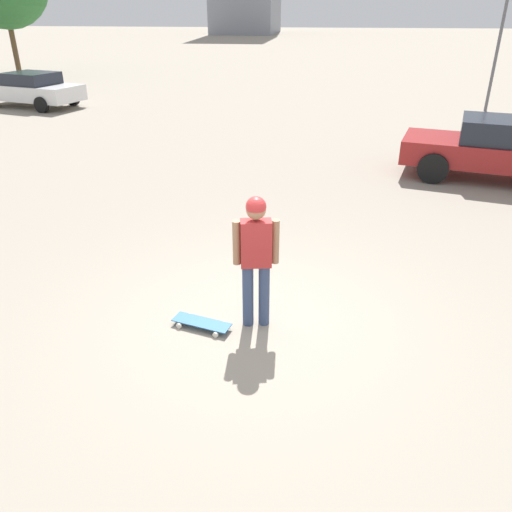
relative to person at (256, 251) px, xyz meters
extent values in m
plane|color=gray|center=(0.00, 0.00, -1.07)|extent=(220.00, 220.00, 0.00)
cylinder|color=#38476B|center=(-0.10, -0.02, -0.63)|extent=(0.14, 0.14, 0.88)
cylinder|color=#38476B|center=(0.10, 0.02, -0.63)|extent=(0.14, 0.14, 0.88)
cube|color=#B22D2D|center=(0.00, 0.00, 0.11)|extent=(0.41, 0.27, 0.60)
cylinder|color=#9E7051|center=(-0.23, -0.05, 0.12)|extent=(0.10, 0.10, 0.57)
cylinder|color=#9E7051|center=(0.23, 0.05, 0.12)|extent=(0.10, 0.10, 0.57)
sphere|color=#9E7051|center=(0.00, 0.00, 0.55)|extent=(0.24, 0.24, 0.24)
sphere|color=red|center=(0.00, 0.00, 0.59)|extent=(0.25, 0.25, 0.25)
cube|color=#336693|center=(-0.69, -0.19, -0.99)|extent=(0.82, 0.42, 0.01)
cylinder|color=silver|center=(-0.98, -0.25, -1.04)|extent=(0.08, 0.05, 0.07)
cylinder|color=silver|center=(-0.92, 0.00, -1.04)|extent=(0.08, 0.05, 0.07)
cylinder|color=silver|center=(-0.47, -0.38, -1.04)|extent=(0.08, 0.05, 0.07)
cylinder|color=silver|center=(-0.40, -0.13, -1.04)|extent=(0.08, 0.05, 0.07)
cube|color=maroon|center=(4.80, 7.01, -0.43)|extent=(4.55, 2.66, 0.56)
cube|color=#1E232D|center=(4.90, 6.99, 0.12)|extent=(2.22, 1.95, 0.54)
cylinder|color=black|center=(3.31, 6.48, -0.71)|extent=(0.75, 0.36, 0.72)
cylinder|color=black|center=(3.71, 8.15, -0.71)|extent=(0.75, 0.36, 0.72)
cube|color=silver|center=(-11.62, 14.71, -0.46)|extent=(4.62, 2.83, 0.61)
cube|color=#1E232D|center=(-11.52, 14.68, 0.08)|extent=(2.29, 2.05, 0.47)
cylinder|color=black|center=(-12.68, 15.92, -0.76)|extent=(0.65, 0.35, 0.62)
cylinder|color=black|center=(-10.56, 13.50, -0.76)|extent=(0.65, 0.35, 0.62)
cylinder|color=black|center=(-10.10, 15.23, -0.76)|extent=(0.65, 0.35, 0.62)
cylinder|color=brown|center=(-18.50, 24.99, 0.60)|extent=(0.31, 0.31, 3.33)
cylinder|color=#59595E|center=(7.07, 16.38, 1.55)|extent=(0.12, 0.12, 5.24)
camera|label=1|loc=(0.79, -5.49, 2.70)|focal=35.00mm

